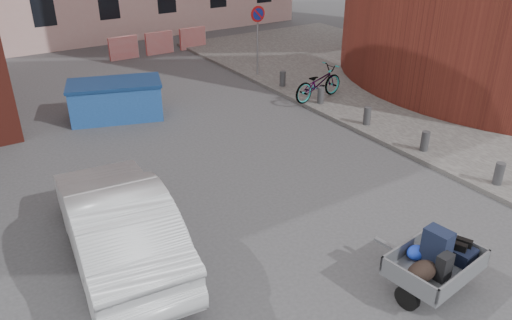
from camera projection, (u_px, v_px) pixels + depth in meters
ground at (266, 249)px, 9.84m from camera, size 120.00×120.00×0.00m
sidewalk at (437, 96)px, 17.66m from camera, size 9.00×24.00×0.12m
no_parking_sign at (258, 26)px, 18.95m from camera, size 0.60×0.09×2.65m
bollards at (367, 116)px, 15.12m from camera, size 0.22×9.02×0.55m
barriers at (159, 43)px, 22.89m from camera, size 4.70×0.18×1.00m
trailer at (435, 262)px, 8.53m from camera, size 1.72×1.89×1.20m
dumpster at (116, 100)px, 15.76m from camera, size 3.17×2.29×1.20m
silver_car at (117, 222)px, 9.26m from camera, size 2.19×5.01×1.60m
bicycle at (318, 83)px, 17.03m from camera, size 2.23×1.02×1.13m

